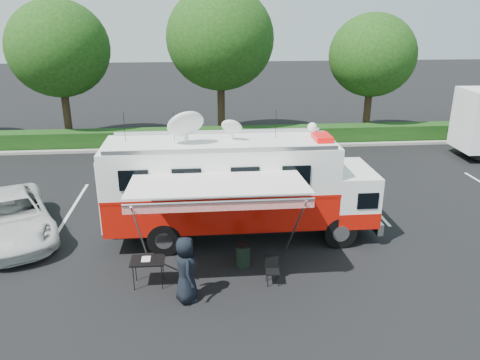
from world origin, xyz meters
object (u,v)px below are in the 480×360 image
object	(u,v)px
command_truck	(239,186)
folding_table	(148,261)
trash_bin	(243,255)
white_suv	(14,237)

from	to	relation	value
command_truck	folding_table	distance (m)	4.19
trash_bin	command_truck	bearing A→B (deg)	88.48
trash_bin	white_suv	bearing A→B (deg)	161.17
folding_table	trash_bin	world-z (taller)	folding_table
folding_table	trash_bin	distance (m)	2.94
command_truck	trash_bin	size ratio (longest dim) A/B	12.39
command_truck	white_suv	bearing A→B (deg)	175.48
command_truck	folding_table	bearing A→B (deg)	-134.91
command_truck	white_suv	distance (m)	8.09
folding_table	trash_bin	bearing A→B (deg)	16.39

